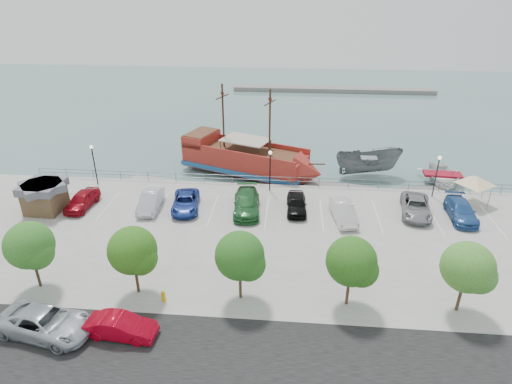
{
  "coord_description": "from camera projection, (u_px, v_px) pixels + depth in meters",
  "views": [
    {
      "loc": [
        1.98,
        -32.34,
        19.06
      ],
      "look_at": [
        -1.0,
        2.0,
        2.0
      ],
      "focal_mm": 30.0,
      "sensor_mm": 36.0,
      "label": 1
    }
  ],
  "objects": [
    {
      "name": "ground",
      "position": [
        265.0,
        233.0,
        37.92
      ],
      "size": [
        160.0,
        160.0,
        0.0
      ],
      "primitive_type": "plane",
      "color": "#4C706C"
    },
    {
      "name": "street",
      "position": [
        246.0,
        372.0,
        23.19
      ],
      "size": [
        100.0,
        8.0,
        0.04
      ],
      "primitive_type": "cube",
      "color": "black",
      "rests_on": "land_slab"
    },
    {
      "name": "sidewalk",
      "position": [
        255.0,
        298.0,
        28.54
      ],
      "size": [
        100.0,
        4.0,
        0.05
      ],
      "primitive_type": "cube",
      "color": "gray",
      "rests_on": "land_slab"
    },
    {
      "name": "seawall_railing",
      "position": [
        270.0,
        180.0,
        44.21
      ],
      "size": [
        50.0,
        0.06,
        1.0
      ],
      "color": "#5E5F61",
      "rests_on": "land_slab"
    },
    {
      "name": "far_shore",
      "position": [
        333.0,
        90.0,
        86.08
      ],
      "size": [
        40.0,
        3.0,
        0.8
      ],
      "primitive_type": "cube",
      "color": "gray",
      "rests_on": "ground"
    },
    {
      "name": "pirate_ship",
      "position": [
        254.0,
        161.0,
        48.3
      ],
      "size": [
        16.92,
        10.21,
        10.54
      ],
      "rotation": [
        0.0,
        0.0,
        -0.38
      ],
      "color": "#A3271E",
      "rests_on": "ground"
    },
    {
      "name": "patrol_boat",
      "position": [
        368.0,
        164.0,
        48.26
      ],
      "size": [
        7.98,
        4.07,
        2.95
      ],
      "primitive_type": "imported",
      "rotation": [
        0.0,
        0.0,
        1.74
      ],
      "color": "slate",
      "rests_on": "ground"
    },
    {
      "name": "speedboat",
      "position": [
        442.0,
        178.0,
        46.86
      ],
      "size": [
        5.11,
        6.82,
        1.34
      ],
      "primitive_type": "imported",
      "rotation": [
        0.0,
        0.0,
        -0.08
      ],
      "color": "white",
      "rests_on": "ground"
    },
    {
      "name": "dock_west",
      "position": [
        156.0,
        182.0,
        47.04
      ],
      "size": [
        6.46,
        3.2,
        0.35
      ],
      "primitive_type": "cube",
      "rotation": [
        0.0,
        0.0,
        -0.24
      ],
      "color": "gray",
      "rests_on": "ground"
    },
    {
      "name": "dock_mid",
      "position": [
        340.0,
        189.0,
        45.47
      ],
      "size": [
        7.84,
        3.54,
        0.43
      ],
      "primitive_type": "cube",
      "rotation": [
        0.0,
        0.0,
        -0.19
      ],
      "color": "slate",
      "rests_on": "ground"
    },
    {
      "name": "dock_east",
      "position": [
        418.0,
        192.0,
        44.87
      ],
      "size": [
        6.42,
        2.87,
        0.35
      ],
      "primitive_type": "cube",
      "rotation": [
        0.0,
        0.0,
        0.18
      ],
      "color": "slate",
      "rests_on": "ground"
    },
    {
      "name": "shed",
      "position": [
        44.0,
        196.0,
        38.9
      ],
      "size": [
        3.49,
        3.49,
        2.76
      ],
      "rotation": [
        0.0,
        0.0,
        -0.04
      ],
      "color": "brown",
      "rests_on": "land_slab"
    },
    {
      "name": "canopy_tent",
      "position": [
        477.0,
        176.0,
        39.69
      ],
      "size": [
        4.44,
        4.44,
        3.2
      ],
      "rotation": [
        0.0,
        0.0,
        -0.17
      ],
      "color": "slate",
      "rests_on": "land_slab"
    },
    {
      "name": "street_van",
      "position": [
        45.0,
        322.0,
        25.43
      ],
      "size": [
        6.24,
        3.74,
        1.62
      ],
      "primitive_type": "imported",
      "rotation": [
        0.0,
        0.0,
        1.38
      ],
      "color": "#A2A9B0",
      "rests_on": "street"
    },
    {
      "name": "street_sedan",
      "position": [
        121.0,
        327.0,
        25.27
      ],
      "size": [
        4.35,
        1.81,
        1.4
      ],
      "primitive_type": "imported",
      "rotation": [
        0.0,
        0.0,
        1.49
      ],
      "color": "#B00318",
      "rests_on": "street"
    },
    {
      "name": "fire_hydrant",
      "position": [
        163.0,
        296.0,
        28.1
      ],
      "size": [
        0.29,
        0.29,
        0.84
      ],
      "rotation": [
        0.0,
        0.0,
        0.23
      ],
      "color": "#C8A107",
      "rests_on": "sidewalk"
    },
    {
      "name": "lamp_post_left",
      "position": [
        93.0,
        158.0,
        43.37
      ],
      "size": [
        0.36,
        0.36,
        4.28
      ],
      "color": "black",
      "rests_on": "land_slab"
    },
    {
      "name": "lamp_post_mid",
      "position": [
        270.0,
        164.0,
        41.98
      ],
      "size": [
        0.36,
        0.36,
        4.28
      ],
      "color": "black",
      "rests_on": "land_slab"
    },
    {
      "name": "lamp_post_right",
      "position": [
        437.0,
        169.0,
        40.74
      ],
      "size": [
        0.36,
        0.36,
        4.28
      ],
      "color": "black",
      "rests_on": "land_slab"
    },
    {
      "name": "tree_b",
      "position": [
        31.0,
        247.0,
        28.17
      ],
      "size": [
        3.3,
        3.2,
        5.0
      ],
      "color": "#473321",
      "rests_on": "sidewalk"
    },
    {
      "name": "tree_c",
      "position": [
        134.0,
        252.0,
        27.63
      ],
      "size": [
        3.3,
        3.2,
        5.0
      ],
      "color": "#473321",
      "rests_on": "sidewalk"
    },
    {
      "name": "tree_d",
      "position": [
        242.0,
        258.0,
        27.09
      ],
      "size": [
        3.3,
        3.2,
        5.0
      ],
      "color": "#473321",
      "rests_on": "sidewalk"
    },
    {
      "name": "tree_e",
      "position": [
        354.0,
        263.0,
        26.55
      ],
      "size": [
        3.3,
        3.2,
        5.0
      ],
      "color": "#473321",
      "rests_on": "sidewalk"
    },
    {
      "name": "tree_f",
      "position": [
        470.0,
        269.0,
        26.01
      ],
      "size": [
        3.3,
        3.2,
        5.0
      ],
      "color": "#473321",
      "rests_on": "sidewalk"
    },
    {
      "name": "parked_car_a",
      "position": [
        82.0,
        200.0,
        39.74
      ],
      "size": [
        2.12,
        4.59,
        1.53
      ],
      "primitive_type": "imported",
      "rotation": [
        0.0,
        0.0,
        -0.07
      ],
      "color": "maroon",
      "rests_on": "land_slab"
    },
    {
      "name": "parked_car_b",
      "position": [
        151.0,
        201.0,
        39.57
      ],
      "size": [
        1.93,
        4.83,
        1.56
      ],
      "primitive_type": "imported",
      "rotation": [
        0.0,
        0.0,
        0.06
      ],
      "color": "silver",
      "rests_on": "land_slab"
    },
    {
      "name": "parked_car_c",
      "position": [
        186.0,
        202.0,
        39.5
      ],
      "size": [
        3.06,
        5.35,
        1.41
      ],
      "primitive_type": "imported",
      "rotation": [
        0.0,
        0.0,
        0.15
      ],
      "color": "navy",
      "rests_on": "land_slab"
    },
    {
      "name": "parked_car_d",
      "position": [
        247.0,
        203.0,
        39.07
      ],
      "size": [
        2.8,
        5.9,
        1.66
      ],
      "primitive_type": "imported",
      "rotation": [
        0.0,
        0.0,
        0.08
      ],
      "color": "#225D2B",
      "rests_on": "land_slab"
    },
    {
      "name": "parked_car_e",
      "position": [
        297.0,
        203.0,
        39.14
      ],
      "size": [
        1.91,
        4.49,
        1.51
      ],
      "primitive_type": "imported",
      "rotation": [
        0.0,
        0.0,
        0.03
      ],
      "color": "black",
      "rests_on": "land_slab"
    },
    {
      "name": "parked_car_f",
      "position": [
        343.0,
        212.0,
        37.7
      ],
      "size": [
        2.36,
        4.91,
        1.55
      ],
      "primitive_type": "imported",
      "rotation": [
        0.0,
        0.0,
        0.16
      ],
      "color": "silver",
      "rests_on": "land_slab"
    },
    {
      "name": "parked_car_g",
      "position": [
        416.0,
        207.0,
        38.61
      ],
      "size": [
        3.28,
        5.66,
        1.48
      ],
      "primitive_type": "imported",
      "rotation": [
        0.0,
        0.0,
        -0.16
      ],
      "color": "gray",
      "rests_on": "land_slab"
    },
    {
      "name": "parked_car_h",
      "position": [
        461.0,
        211.0,
        37.96
      ],
      "size": [
        2.3,
        5.2,
        1.48
      ],
      "primitive_type": "imported",
      "rotation": [
        0.0,
        0.0,
        -0.04
      ],
      "color": "#2B5597",
      "rests_on": "land_slab"
    }
  ]
}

